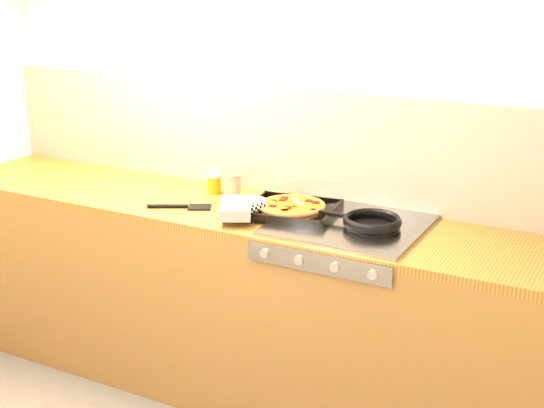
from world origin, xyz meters
The scene contains 9 objects.
room_shell centered at (0.00, 1.39, 1.15)m, with size 3.20×3.20×3.20m.
counter_run centered at (0.00, 1.10, 0.45)m, with size 3.20×0.62×0.90m.
stovetop centered at (0.45, 1.10, 0.91)m, with size 0.60×0.56×0.02m, color gray.
pizza_on_tray centered at (0.13, 1.08, 0.94)m, with size 0.50×0.47×0.06m.
frying_pan centered at (0.55, 1.09, 0.94)m, with size 0.39×0.24×0.04m.
tomato_can centered at (-0.18, 1.22, 0.95)m, with size 0.08×0.08×0.11m.
juice_glass centered at (-0.29, 1.23, 0.96)m, with size 0.08×0.08×0.11m.
wooden_spoon centered at (0.07, 1.33, 0.91)m, with size 0.30×0.11×0.02m.
black_spatula centered at (-0.30, 0.98, 0.91)m, with size 0.27×0.18×0.02m.
Camera 1 is at (1.55, -1.64, 1.94)m, focal length 50.00 mm.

